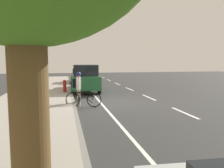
% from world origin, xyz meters
% --- Properties ---
extents(ground, '(61.28, 61.28, 0.00)m').
position_xyz_m(ground, '(0.00, 0.00, 0.00)').
color(ground, '#323232').
extents(sidewalk, '(4.09, 38.30, 0.16)m').
position_xyz_m(sidewalk, '(4.10, 0.00, 0.08)').
color(sidewalk, '#9F998F').
rests_on(sidewalk, ground).
extents(curb_edge, '(0.16, 38.30, 0.16)m').
position_xyz_m(curb_edge, '(1.98, 0.00, 0.08)').
color(curb_edge, gray).
rests_on(curb_edge, ground).
extents(lane_stripe_centre, '(0.14, 35.80, 0.01)m').
position_xyz_m(lane_stripe_centre, '(-2.70, -1.25, 0.00)').
color(lane_stripe_centre, white).
rests_on(lane_stripe_centre, ground).
extents(lane_stripe_bike_edge, '(0.12, 38.30, 0.01)m').
position_xyz_m(lane_stripe_bike_edge, '(0.51, 0.00, 0.00)').
color(lane_stripe_bike_edge, white).
rests_on(lane_stripe_bike_edge, ground).
extents(parked_sedan_black_nearest, '(2.05, 4.50, 1.52)m').
position_xyz_m(parked_sedan_black_nearest, '(0.81, -10.84, 0.75)').
color(parked_sedan_black_nearest, black).
rests_on(parked_sedan_black_nearest, ground).
extents(parked_suv_green_second, '(2.19, 4.81, 1.99)m').
position_xyz_m(parked_suv_green_second, '(0.89, -4.80, 1.03)').
color(parked_suv_green_second, '#1E512D').
rests_on(parked_suv_green_second, ground).
extents(bicycle_at_curb, '(1.73, 0.55, 0.78)m').
position_xyz_m(bicycle_at_curb, '(1.52, 0.79, 0.39)').
color(bicycle_at_curb, black).
rests_on(bicycle_at_curb, ground).
extents(cyclist_with_backpack, '(0.43, 0.62, 1.70)m').
position_xyz_m(cyclist_with_backpack, '(1.74, 0.34, 1.04)').
color(cyclist_with_backpack, '#C6B284').
rests_on(cyclist_with_backpack, ground).
extents(fire_hydrant, '(0.22, 0.22, 0.84)m').
position_xyz_m(fire_hydrant, '(2.41, -3.68, 0.59)').
color(fire_hydrant, red).
rests_on(fire_hydrant, sidewalk).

